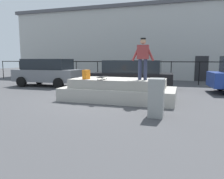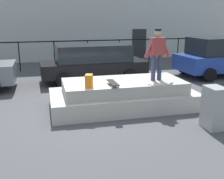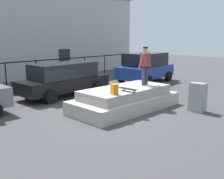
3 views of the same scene
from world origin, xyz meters
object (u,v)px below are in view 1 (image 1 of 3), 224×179
Objects in this scene: car_black_hatchback_mid at (132,74)px; skateboard at (102,77)px; car_grey_hatchback_near at (48,72)px; skateboarder at (143,56)px; utility_box at (156,98)px; backpack at (86,75)px.

skateboard is at bearing -92.79° from car_black_hatchback_mid.
car_grey_hatchback_near is 0.89× the size of car_black_hatchback_mid.
skateboard is 6.63m from car_grey_hatchback_near.
car_black_hatchback_mid is (-1.34, 4.11, -0.97)m from skateboarder.
skateboarder reaches higher than skateboard.
skateboarder is at bearing -27.70° from car_grey_hatchback_near.
car_grey_hatchback_near is at bearing 142.43° from utility_box.
backpack reaches higher than utility_box.
car_black_hatchback_mid is at bearing 108.12° from utility_box.
car_black_hatchback_mid is (0.22, 4.52, -0.12)m from skateboard.
car_grey_hatchback_near is at bearing -174.61° from car_black_hatchback_mid.
car_black_hatchback_mid is (5.50, 0.52, -0.04)m from car_grey_hatchback_near.
car_grey_hatchback_near is 5.52m from car_black_hatchback_mid.
skateboarder reaches higher than car_grey_hatchback_near.
skateboard is 2.93m from utility_box.
car_black_hatchback_mid is at bearing 7.10° from backpack.
backpack is (-0.72, 0.02, 0.09)m from skateboard.
car_black_hatchback_mid is at bearing 108.06° from skateboarder.
backpack is 6.06m from car_grey_hatchback_near.
utility_box is at bearing -100.01° from backpack.
skateboarder is 1.98× the size of skateboard.
backpack is 0.09× the size of car_grey_hatchback_near.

